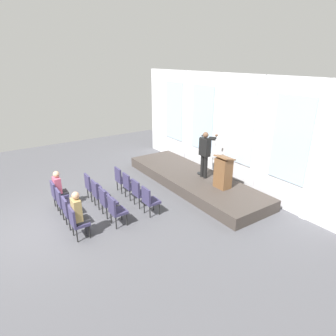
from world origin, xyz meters
TOP-DOWN VIEW (x-y plane):
  - ground_plane at (0.00, 0.00)m, footprint 17.77×17.77m
  - rear_partition at (0.04, 6.83)m, footprint 10.17×0.14m
  - stage_platform at (0.00, 5.53)m, footprint 6.40×2.02m
  - speaker at (0.36, 5.76)m, footprint 0.51×0.69m
  - mic_stand at (0.03, 5.89)m, footprint 0.28×0.28m
  - lectern at (1.41, 5.70)m, footprint 0.60×0.48m
  - chair_r0_c0 at (-1.01, 2.99)m, footprint 0.46×0.44m
  - chair_r0_c1 at (-0.34, 2.99)m, footprint 0.46×0.44m
  - chair_r0_c2 at (0.34, 2.99)m, footprint 0.46×0.44m
  - chair_r0_c3 at (1.01, 2.99)m, footprint 0.46×0.44m
  - chair_r1_c0 at (-1.01, 1.87)m, footprint 0.46×0.44m
  - chair_r1_c1 at (-0.34, 1.87)m, footprint 0.46×0.44m
  - chair_r1_c2 at (0.34, 1.87)m, footprint 0.46×0.44m
  - chair_r1_c3 at (1.01, 1.87)m, footprint 0.46×0.44m
  - chair_r2_c0 at (-1.01, 0.75)m, footprint 0.46×0.44m
  - audience_r2_c0 at (-1.01, 0.83)m, footprint 0.36×0.39m
  - chair_r2_c1 at (-0.34, 0.75)m, footprint 0.46×0.44m
  - chair_r2_c2 at (0.34, 0.75)m, footprint 0.46×0.44m
  - chair_r2_c3 at (1.01, 0.75)m, footprint 0.46×0.44m
  - audience_r2_c3 at (1.01, 0.83)m, footprint 0.36×0.39m

SIDE VIEW (x-z plane):
  - ground_plane at x=0.00m, z-range 0.00..0.00m
  - stage_platform at x=0.00m, z-range 0.00..0.40m
  - chair_r0_c0 at x=-1.01m, z-range 0.06..1.00m
  - chair_r0_c1 at x=-0.34m, z-range 0.06..1.00m
  - chair_r0_c2 at x=0.34m, z-range 0.06..1.00m
  - chair_r0_c3 at x=1.01m, z-range 0.06..1.00m
  - chair_r1_c0 at x=-1.01m, z-range 0.06..1.00m
  - chair_r1_c1 at x=-0.34m, z-range 0.06..1.00m
  - chair_r1_c2 at x=0.34m, z-range 0.06..1.00m
  - chair_r1_c3 at x=1.01m, z-range 0.06..1.00m
  - chair_r2_c0 at x=-1.01m, z-range 0.06..1.00m
  - chair_r2_c1 at x=-0.34m, z-range 0.06..1.00m
  - chair_r2_c2 at x=0.34m, z-range 0.06..1.00m
  - chair_r2_c3 at x=1.01m, z-range 0.06..1.00m
  - audience_r2_c0 at x=-1.01m, z-range 0.07..1.36m
  - mic_stand at x=0.03m, z-range -0.04..1.51m
  - audience_r2_c3 at x=1.01m, z-range 0.07..1.45m
  - lectern at x=1.41m, z-range 0.37..1.53m
  - speaker at x=0.36m, z-range 0.54..2.29m
  - rear_partition at x=0.04m, z-range 0.03..4.16m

